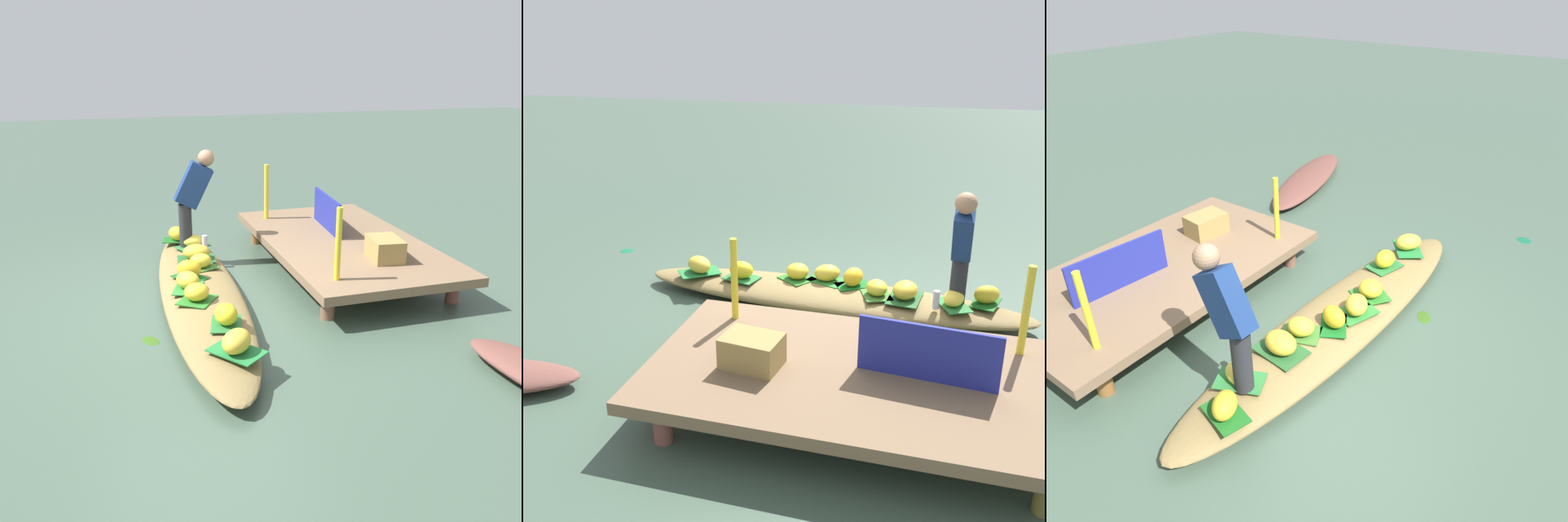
{
  "view_description": "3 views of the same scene",
  "coord_description": "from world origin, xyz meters",
  "views": [
    {
      "loc": [
        5.5,
        -0.98,
        2.49
      ],
      "look_at": [
        -0.07,
        0.68,
        0.4
      ],
      "focal_mm": 39.41,
      "sensor_mm": 36.0,
      "label": 1
    },
    {
      "loc": [
        -1.13,
        5.83,
        2.74
      ],
      "look_at": [
        0.45,
        0.22,
        0.55
      ],
      "focal_mm": 41.39,
      "sensor_mm": 36.0,
      "label": 2
    },
    {
      "loc": [
        -3.28,
        -1.98,
        3.08
      ],
      "look_at": [
        0.31,
        0.62,
        0.42
      ],
      "focal_mm": 33.42,
      "sensor_mm": 36.0,
      "label": 3
    }
  ],
  "objects": [
    {
      "name": "drifting_plant_0",
      "position": [
        0.67,
        -0.61,
        0.0
      ],
      "size": [
        0.26,
        0.22,
        0.01
      ],
      "primitive_type": "ellipsoid",
      "rotation": [
        0.0,
        0.0,
        0.48
      ],
      "color": "#345C19",
      "rests_on": "ground"
    },
    {
      "name": "railing_post_west",
      "position": [
        -1.8,
        1.27,
        0.75
      ],
      "size": [
        0.06,
        0.06,
        0.74
      ],
      "primitive_type": "cylinder",
      "color": "yellow",
      "rests_on": "dock_platform"
    },
    {
      "name": "railing_post_east",
      "position": [
        0.6,
        1.27,
        0.75
      ],
      "size": [
        0.06,
        0.06,
        0.74
      ],
      "primitive_type": "cylinder",
      "color": "yellow",
      "rests_on": "dock_platform"
    },
    {
      "name": "water_bottle",
      "position": [
        -1.11,
        0.27,
        0.32
      ],
      "size": [
        0.06,
        0.06,
        0.19
      ],
      "primitive_type": "cylinder",
      "color": "silver",
      "rests_on": "vendor_boat"
    },
    {
      "name": "banana_bunch_2",
      "position": [
        0.06,
        -0.14,
        0.32
      ],
      "size": [
        0.35,
        0.31,
        0.18
      ],
      "primitive_type": "ellipsoid",
      "rotation": [
        0.0,
        0.0,
        0.44
      ],
      "color": "yellow",
      "rests_on": "vendor_boat"
    },
    {
      "name": "vendor_person",
      "position": [
        -1.3,
        0.18,
        0.92
      ],
      "size": [
        0.21,
        0.51,
        1.2
      ],
      "color": "#28282D",
      "rests_on": "vendor_boat"
    },
    {
      "name": "leaf_mat_3",
      "position": [
        -1.28,
        0.14,
        0.23
      ],
      "size": [
        0.39,
        0.47,
        0.01
      ],
      "primitive_type": "cube",
      "rotation": [
        0.0,
        0.0,
        2.01
      ],
      "color": "#2A7334",
      "rests_on": "vendor_boat"
    },
    {
      "name": "banana_bunch_4",
      "position": [
        1.5,
        0.01,
        0.32
      ],
      "size": [
        0.39,
        0.36,
        0.18
      ],
      "primitive_type": "ellipsoid",
      "rotation": [
        0.0,
        0.0,
        2.52
      ],
      "color": "gold",
      "rests_on": "vendor_boat"
    },
    {
      "name": "banana_bunch_7",
      "position": [
        0.39,
        -0.11,
        0.32
      ],
      "size": [
        0.34,
        0.34,
        0.17
      ],
      "primitive_type": "ellipsoid",
      "rotation": [
        0.0,
        0.0,
        0.71
      ],
      "color": "yellow",
      "rests_on": "vendor_boat"
    },
    {
      "name": "market_banner",
      "position": [
        -1.1,
        1.87,
        0.59
      ],
      "size": [
        1.02,
        0.13,
        0.44
      ],
      "primitive_type": "cube",
      "rotation": [
        0.0,
        0.0,
        -0.09
      ],
      "color": "navy",
      "rests_on": "dock_platform"
    },
    {
      "name": "banana_bunch_3",
      "position": [
        -1.28,
        0.14,
        0.31
      ],
      "size": [
        0.25,
        0.32,
        0.15
      ],
      "primitive_type": "ellipsoid",
      "rotation": [
        0.0,
        0.0,
        4.5
      ],
      "color": "yellow",
      "rests_on": "vendor_boat"
    },
    {
      "name": "canal_water",
      "position": [
        0.0,
        0.0,
        0.0
      ],
      "size": [
        40.0,
        40.0,
        0.0
      ],
      "primitive_type": "plane",
      "color": "#415747",
      "rests_on": "ground"
    },
    {
      "name": "vendor_boat",
      "position": [
        0.0,
        0.0,
        0.11
      ],
      "size": [
        4.29,
        1.06,
        0.23
      ],
      "primitive_type": "ellipsoid",
      "rotation": [
        0.0,
        0.0,
        -0.05
      ],
      "color": "olive",
      "rests_on": "ground"
    },
    {
      "name": "drifting_plant_1",
      "position": [
        3.01,
        -0.99,
        0.0
      ],
      "size": [
        0.25,
        0.26,
        0.01
      ],
      "primitive_type": "ellipsoid",
      "rotation": [
        0.0,
        0.0,
        2.53
      ],
      "color": "#145D3D",
      "rests_on": "ground"
    },
    {
      "name": "leaf_mat_0",
      "position": [
        0.99,
        0.04,
        0.23
      ],
      "size": [
        0.43,
        0.35,
        0.01
      ],
      "primitive_type": "cube",
      "rotation": [
        0.0,
        0.0,
        2.88
      ],
      "color": "#276E33",
      "rests_on": "vendor_boat"
    },
    {
      "name": "leaf_mat_6",
      "position": [
        -0.24,
        -0.08,
        0.23
      ],
      "size": [
        0.43,
        0.39,
        0.01
      ],
      "primitive_type": "cube",
      "rotation": [
        0.0,
        0.0,
        0.54
      ],
      "color": "#176421",
      "rests_on": "vendor_boat"
    },
    {
      "name": "leaf_mat_5",
      "position": [
        -1.59,
        -0.0,
        0.23
      ],
      "size": [
        0.33,
        0.42,
        0.01
      ],
      "primitive_type": "cube",
      "rotation": [
        0.0,
        0.0,
        1.3
      ],
      "color": "#1A601D",
      "rests_on": "vendor_boat"
    },
    {
      "name": "leaf_mat_4",
      "position": [
        1.5,
        0.01,
        0.23
      ],
      "size": [
        0.53,
        0.5,
        0.01
      ],
      "primitive_type": "cube",
      "rotation": [
        0.0,
        0.0,
        0.65
      ],
      "color": "#227636",
      "rests_on": "vendor_boat"
    },
    {
      "name": "dock_platform",
      "position": [
        -0.6,
        1.87,
        0.32
      ],
      "size": [
        3.2,
        1.8,
        0.37
      ],
      "color": "#7B6046",
      "rests_on": "ground"
    },
    {
      "name": "leaf_mat_7",
      "position": [
        0.39,
        -0.11,
        0.23
      ],
      "size": [
        0.46,
        0.45,
        0.01
      ],
      "primitive_type": "cube",
      "rotation": [
        0.0,
        0.0,
        2.53
      ],
      "color": "#2A7326",
      "rests_on": "vendor_boat"
    },
    {
      "name": "banana_bunch_6",
      "position": [
        -0.24,
        -0.08,
        0.33
      ],
      "size": [
        0.27,
        0.31,
        0.2
      ],
      "primitive_type": "ellipsoid",
      "rotation": [
        0.0,
        0.0,
        4.32
      ],
      "color": "yellow",
      "rests_on": "vendor_boat"
    },
    {
      "name": "leaf_mat_1",
      "position": [
        -0.8,
        0.1,
        0.23
      ],
      "size": [
        0.36,
        0.47,
        0.01
      ],
      "primitive_type": "cube",
      "rotation": [
        0.0,
        0.0,
        1.46
      ],
      "color": "#255A2A",
      "rests_on": "vendor_boat"
    },
    {
      "name": "produce_crate",
      "position": [
        0.2,
        2.02,
        0.5
      ],
      "size": [
        0.48,
        0.37,
        0.25
      ],
      "primitive_type": "cube",
      "rotation": [
        0.0,
        0.0,
        -0.13
      ],
      "color": "olive",
      "rests_on": "dock_platform"
    },
    {
      "name": "leaf_mat_8",
      "position": [
        -0.51,
        0.1,
        0.23
      ],
      "size": [
        0.39,
        0.43,
        0.01
      ],
      "primitive_type": "cube",
      "rotation": [
        0.0,
        0.0,
        1.95
      ],
      "color": "#3E742E",
      "rests_on": "vendor_boat"
    },
    {
      "name": "banana_bunch_1",
      "position": [
        -0.8,
        0.1,
        0.32
      ],
      "size": [
        0.3,
        0.36,
        0.18
      ],
      "primitive_type": "ellipsoid",
      "rotation": [
        0.0,
        0.0,
        4.52
      ],
      "color": "gold",
      "rests_on": "vendor_boat"
    },
    {
      "name": "banana_bunch_0",
      "position": [
        0.99,
        0.04,
        0.33
      ],
      "size": [
        0.27,
        0.21,
        0.19
      ],
      "primitive_type": "ellipsoid",
      "rotation": [
        0.0,
        0.0,
        6.25
      ],
      "color": "yellow",
      "rests_on": "vendor_boat"
    },
    {
      "name": "banana_bunch_8",
      "position": [
        -0.51,
        0.1,
        0.31
      ],
      "size": [
        0.27,
        0.3,
        0.16
      ],
      "primitive_type": "ellipsoid",
      "rotation": [
        0.0,
        0.0,
        4.97
      ],
      "color": "yellow",
      "rests_on": "vendor_boat"
    },
    {
      "name": "moored_boat",
      "position": [
        2.91,
        2.49,
        0.1
      ],
      "size": [
        2.67,
        1.31,
        0.19
      ],
      "primitive_type": "ellipsoid",
      "rotation": [
        0.0,
        0.0,
        0.27
      ],
      "color": "brown",
      "rests_on": "ground"
    },
    {
      "name": "banana_bunch_5",
      "position": [
        -1.59,
        -0.0,
        0.32
      ],
      "size": [
        0.32,
        0.29,
        0.18
      ],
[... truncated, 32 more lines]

